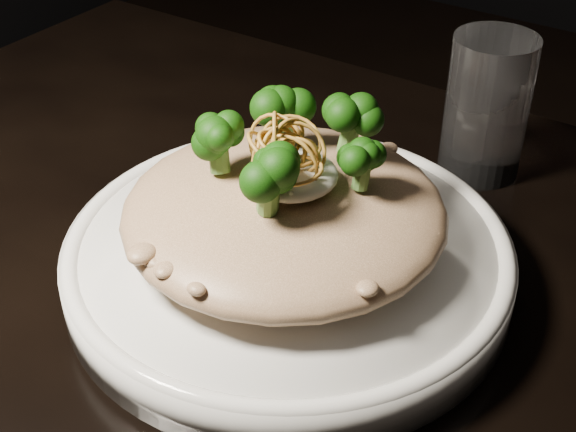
% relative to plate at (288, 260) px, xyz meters
% --- Properties ---
extents(plate, '(0.32, 0.32, 0.03)m').
position_rel_plate_xyz_m(plate, '(0.00, 0.00, 0.00)').
color(plate, silver).
rests_on(plate, table).
extents(risotto, '(0.23, 0.23, 0.05)m').
position_rel_plate_xyz_m(risotto, '(-0.00, 0.00, 0.04)').
color(risotto, brown).
rests_on(risotto, plate).
extents(broccoli, '(0.14, 0.14, 0.05)m').
position_rel_plate_xyz_m(broccoli, '(-0.00, 0.01, 0.09)').
color(broccoli, black).
rests_on(broccoli, risotto).
extents(cheese, '(0.06, 0.06, 0.02)m').
position_rel_plate_xyz_m(cheese, '(0.00, -0.00, 0.07)').
color(cheese, white).
rests_on(cheese, risotto).
extents(shallots, '(0.06, 0.06, 0.04)m').
position_rel_plate_xyz_m(shallots, '(0.00, -0.01, 0.10)').
color(shallots, brown).
rests_on(shallots, cheese).
extents(drinking_glass, '(0.09, 0.09, 0.12)m').
position_rel_plate_xyz_m(drinking_glass, '(0.06, 0.22, 0.04)').
color(drinking_glass, white).
rests_on(drinking_glass, table).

